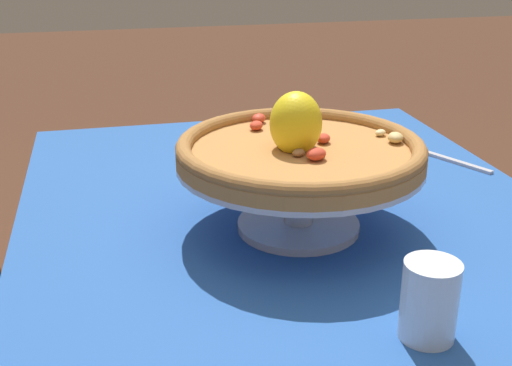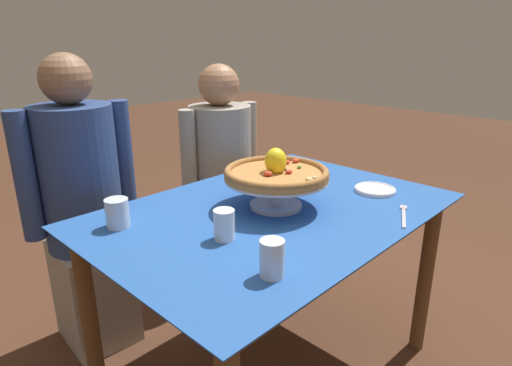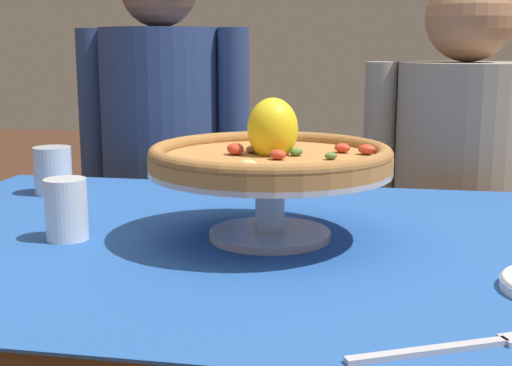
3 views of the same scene
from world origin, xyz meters
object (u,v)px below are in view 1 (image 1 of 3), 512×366
object	(u,v)px
side_plate	(325,138)
pizza	(300,148)
dinner_fork	(442,157)
water_glass_side_left	(429,305)
pizza_stand	(299,183)

from	to	relation	value
side_plate	pizza	bearing A→B (deg)	155.95
pizza	dinner_fork	xyz separation A→B (m)	(0.25, -0.38, -0.13)
pizza	water_glass_side_left	bearing A→B (deg)	-168.49
pizza_stand	pizza	distance (m)	0.06
pizza_stand	water_glass_side_left	xyz separation A→B (m)	(-0.31, -0.06, -0.04)
water_glass_side_left	side_plate	distance (m)	0.73
pizza	side_plate	size ratio (longest dim) A/B	2.30
side_plate	pizza_stand	bearing A→B (deg)	156.01
pizza	water_glass_side_left	xyz separation A→B (m)	(-0.31, -0.06, -0.09)
pizza_stand	side_plate	world-z (taller)	pizza_stand
side_plate	dinner_fork	size ratio (longest dim) A/B	0.85
pizza_stand	side_plate	xyz separation A→B (m)	(0.40, -0.18, -0.07)
dinner_fork	pizza	bearing A→B (deg)	123.11
dinner_fork	pizza_stand	bearing A→B (deg)	123.19
pizza_stand	dinner_fork	xyz separation A→B (m)	(0.25, -0.38, -0.07)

